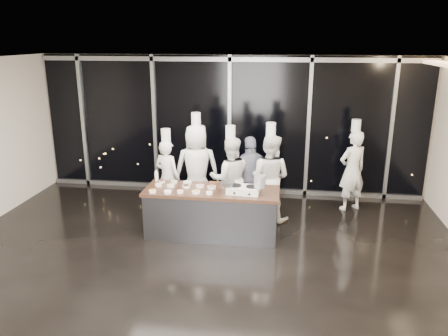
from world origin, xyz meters
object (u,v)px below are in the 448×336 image
object	(u,v)px
demo_counter	(212,212)
stove	(244,189)
chef_right	(269,177)
chef_side	(352,170)
guest	(251,177)
chef_left	(197,168)
stock_pot	(260,181)
frying_pan	(227,183)
chef_far_left	(167,176)
chef_center	(230,178)

from	to	relation	value
demo_counter	stove	size ratio (longest dim) A/B	4.11
chef_right	chef_side	distance (m)	1.87
demo_counter	guest	xyz separation A→B (m)	(0.63, 1.06, 0.39)
stove	guest	distance (m)	1.16
stove	chef_left	distance (m)	1.62
demo_counter	chef_left	world-z (taller)	chef_left
demo_counter	stock_pot	world-z (taller)	stock_pot
stove	chef_left	bearing A→B (deg)	136.92
demo_counter	stock_pot	size ratio (longest dim) A/B	11.94
stove	chef_right	size ratio (longest dim) A/B	0.30
chef_right	chef_left	bearing A→B (deg)	13.06
frying_pan	stock_pot	size ratio (longest dim) A/B	2.35
chef_far_left	chef_left	xyz separation A→B (m)	(0.58, 0.20, 0.14)
demo_counter	guest	size ratio (longest dim) A/B	1.47
stock_pot	guest	xyz separation A→B (m)	(-0.25, 1.19, -0.30)
stock_pot	chef_left	distance (m)	1.86
stock_pot	chef_far_left	bearing A→B (deg)	152.37
chef_left	chef_side	size ratio (longest dim) A/B	1.08
stock_pot	frying_pan	bearing A→B (deg)	175.33
demo_counter	guest	distance (m)	1.29
chef_side	frying_pan	bearing A→B (deg)	6.47
stock_pot	guest	distance (m)	1.25
stock_pot	chef_side	distance (m)	2.60
chef_far_left	chef_center	size ratio (longest dim) A/B	0.94
chef_right	chef_side	world-z (taller)	chef_right
chef_left	chef_right	xyz separation A→B (m)	(1.51, -0.16, -0.07)
frying_pan	chef_center	bearing A→B (deg)	98.05
demo_counter	chef_side	xyz separation A→B (m)	(2.72, 1.70, 0.43)
guest	stove	bearing A→B (deg)	68.41
stove	stock_pot	world-z (taller)	stock_pot
guest	chef_right	size ratio (longest dim) A/B	0.84
guest	chef_right	bearing A→B (deg)	141.69
demo_counter	chef_side	size ratio (longest dim) A/B	1.25
demo_counter	stock_pot	bearing A→B (deg)	-8.09
frying_pan	chef_side	distance (m)	3.01
frying_pan	demo_counter	bearing A→B (deg)	169.50
frying_pan	chef_right	xyz separation A→B (m)	(0.72, 1.01, -0.17)
stove	stock_pot	distance (m)	0.34
demo_counter	guest	world-z (taller)	guest
stock_pot	chef_center	bearing A→B (deg)	123.55
demo_counter	chef_center	distance (m)	0.97
stove	chef_center	distance (m)	1.02
chef_far_left	chef_left	size ratio (longest dim) A/B	0.85
chef_left	guest	size ratio (longest dim) A/B	1.27
frying_pan	chef_far_left	xyz separation A→B (m)	(-1.37, 0.98, -0.25)
stock_pot	chef_center	size ratio (longest dim) A/B	0.11
stock_pot	stove	bearing A→B (deg)	173.14
guest	chef_far_left	bearing A→B (deg)	-14.62
frying_pan	guest	size ratio (longest dim) A/B	0.29
stove	guest	xyz separation A→B (m)	(0.03, 1.15, -0.13)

